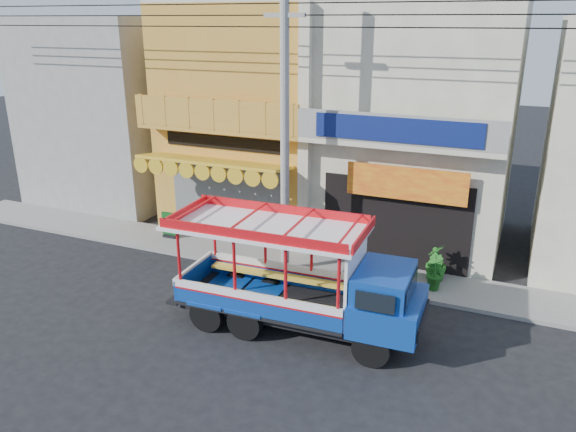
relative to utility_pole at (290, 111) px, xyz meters
The scene contains 11 objects.
ground 6.08m from the utility_pole, 75.53° to the right, with size 90.00×90.00×0.00m, color black.
sidewalk 5.09m from the utility_pole, 39.41° to the left, with size 30.00×2.00×0.12m, color slate.
shophouse_left 5.70m from the utility_pole, 124.03° to the left, with size 6.00×7.50×8.24m.
shophouse_right 5.54m from the utility_pole, 58.56° to the left, with size 6.00×6.75×8.24m.
party_pilaster 1.87m from the utility_pole, 95.46° to the left, with size 0.35×0.30×8.00m, color #B1A891.
filler_building_left 11.25m from the utility_pole, 155.15° to the left, with size 6.00×6.00×7.60m, color gray.
utility_pole is the anchor object (origin of this frame).
songthaew_truck 5.09m from the utility_pole, 57.20° to the right, with size 6.42×2.34×2.96m.
green_sign 6.81m from the utility_pole, behind, with size 0.60×0.29×0.92m.
potted_plant_b 6.18m from the utility_pole, ahead, with size 0.57×0.46×1.03m, color #1B5819.
potted_plant_c 6.20m from the utility_pole, 14.39° to the left, with size 0.63×0.63×1.13m, color #1B5819.
Camera 1 is at (5.45, -11.34, 7.50)m, focal length 35.00 mm.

